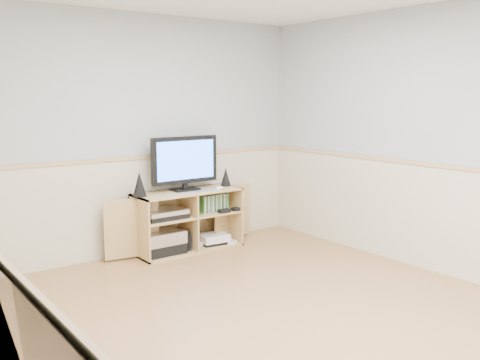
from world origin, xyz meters
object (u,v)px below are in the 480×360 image
media_cabinet (186,219)px  game_consoles (212,239)px  keyboard (207,191)px  monitor (185,161)px

media_cabinet → game_consoles: 0.41m
game_consoles → keyboard: bearing=-139.5°
monitor → game_consoles: monitor is taller
media_cabinet → game_consoles: bearing=-12.3°
monitor → game_consoles: size_ratio=1.72×
monitor → game_consoles: (0.30, -0.06, -0.89)m
monitor → game_consoles: bearing=-11.3°
keyboard → game_consoles: size_ratio=0.64×
monitor → keyboard: bearing=-50.8°
media_cabinet → game_consoles: media_cabinet is taller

